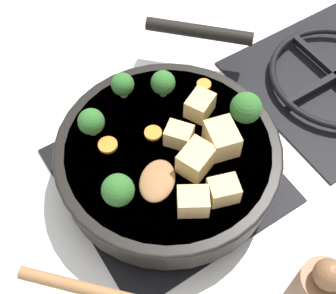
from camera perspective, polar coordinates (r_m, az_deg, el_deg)
name	(u,v)px	position (r m, az deg, el deg)	size (l,w,h in m)	color
ground_plane	(168,176)	(0.75, 0.00, -3.51)	(2.40, 2.40, 0.00)	silver
front_burner_grate	(168,172)	(0.74, 0.00, -3.04)	(0.31, 0.31, 0.03)	black
rear_burner_grate	(335,78)	(0.90, 19.72, 7.89)	(0.31, 0.31, 0.03)	black
skillet_pan	(168,155)	(0.70, 0.04, -0.96)	(0.43, 0.43, 0.06)	black
wooden_spoon	(138,246)	(0.60, -3.68, -11.94)	(0.25, 0.25, 0.02)	olive
tofu_cube_center_large	(177,133)	(0.67, 1.11, 1.70)	(0.04, 0.03, 0.03)	#DBB770
tofu_cube_near_handle	(196,160)	(0.64, 3.44, -1.55)	(0.05, 0.04, 0.04)	#DBB770
tofu_cube_east_chunk	(222,139)	(0.66, 6.56, 1.03)	(0.05, 0.04, 0.04)	#DBB770
tofu_cube_west_chunk	(193,201)	(0.61, 3.07, -6.65)	(0.04, 0.03, 0.03)	#DBB770
tofu_cube_back_piece	(200,105)	(0.70, 3.91, 5.07)	(0.04, 0.03, 0.03)	#DBB770
tofu_cube_front_piece	(223,190)	(0.63, 6.77, -5.28)	(0.04, 0.03, 0.03)	#DBB770
broccoli_floret_near_spoon	(91,122)	(0.68, -9.34, 3.04)	(0.04, 0.04, 0.05)	#709956
broccoli_floret_center_top	(246,108)	(0.69, 9.48, 4.72)	(0.05, 0.05, 0.05)	#709956
broccoli_floret_east_rim	(118,190)	(0.61, -6.12, -5.27)	(0.04, 0.04, 0.05)	#709956
broccoli_floret_west_rim	(163,83)	(0.72, -0.61, 7.82)	(0.04, 0.04, 0.05)	#709956
broccoli_floret_north_edge	(123,85)	(0.72, -5.56, 7.58)	(0.04, 0.04, 0.04)	#709956
carrot_slice_orange_thin	(204,85)	(0.75, 4.39, 7.58)	(0.02, 0.02, 0.01)	orange
carrot_slice_near_center	(153,133)	(0.69, -1.83, 1.72)	(0.03, 0.03, 0.01)	orange
carrot_slice_edge_slice	(108,145)	(0.68, -7.35, 0.24)	(0.03, 0.03, 0.01)	orange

